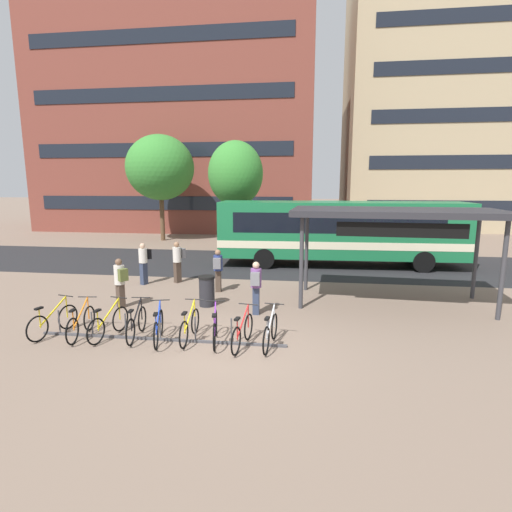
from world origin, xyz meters
TOP-DOWN VIEW (x-y plane):
  - ground at (0.00, 0.00)m, footprint 200.00×200.00m
  - bus_lane_asphalt at (0.00, 10.84)m, footprint 80.00×7.20m
  - city_bus at (3.42, 10.84)m, footprint 12.10×2.97m
  - bike_rack at (-1.99, 0.22)m, footprint 6.71×0.09m
  - parked_bicycle_yellow_0 at (-5.02, 0.20)m, footprint 0.57×1.69m
  - parked_bicycle_orange_1 at (-4.19, 0.17)m, footprint 0.52×1.72m
  - parked_bicycle_yellow_2 at (-3.43, 0.23)m, footprint 0.52×1.71m
  - parked_bicycle_black_3 at (-2.68, 0.32)m, footprint 0.52×1.72m
  - parked_bicycle_blue_4 at (-2.00, 0.15)m, footprint 0.61×1.68m
  - parked_bicycle_yellow_5 at (-1.22, 0.33)m, footprint 0.52×1.72m
  - parked_bicycle_purple_6 at (-0.52, 0.27)m, footprint 0.54×1.70m
  - parked_bicycle_red_7 at (0.24, 0.10)m, footprint 0.52×1.71m
  - parked_bicycle_silver_8 at (0.93, 0.23)m, footprint 0.52×1.72m
  - transit_shelter at (4.66, 4.51)m, footprint 6.96×3.54m
  - commuter_grey_pack_0 at (-1.58, 5.17)m, footprint 0.37×0.54m
  - commuter_black_pack_1 at (-4.85, 5.90)m, footprint 0.48×0.60m
  - commuter_olive_pack_2 at (-4.33, 2.79)m, footprint 0.60×0.56m
  - commuter_grey_pack_3 at (0.22, 2.70)m, footprint 0.35×0.53m
  - commuter_grey_pack_4 at (-3.58, 6.39)m, footprint 0.54×0.60m
  - trash_bin at (-1.55, 3.37)m, footprint 0.55×0.55m
  - street_tree_0 at (-8.80, 18.39)m, footprint 4.77×4.77m
  - street_tree_1 at (-2.71, 14.90)m, footprint 3.32×3.32m
  - building_left_wing at (-10.09, 28.04)m, footprint 23.90×12.04m
  - building_right_wing at (16.91, 32.41)m, footprint 23.64×13.76m

SIDE VIEW (x-z plane):
  - ground at x=0.00m, z-range 0.00..0.00m
  - bus_lane_asphalt at x=0.00m, z-range 0.00..0.01m
  - bike_rack at x=-1.99m, z-range -0.26..0.44m
  - parked_bicycle_yellow_0 at x=-5.02m, z-range -0.11..0.88m
  - parked_bicycle_orange_1 at x=-4.19m, z-range -0.11..0.88m
  - parked_bicycle_yellow_2 at x=-3.43m, z-range -0.11..0.88m
  - parked_bicycle_black_3 at x=-2.68m, z-range -0.11..0.88m
  - parked_bicycle_blue_4 at x=-2.00m, z-range -0.11..0.88m
  - parked_bicycle_yellow_5 at x=-1.22m, z-range -0.11..0.88m
  - parked_bicycle_purple_6 at x=-0.52m, z-range -0.11..0.88m
  - parked_bicycle_red_7 at x=0.24m, z-range -0.11..0.88m
  - parked_bicycle_silver_8 at x=0.93m, z-range -0.11..0.88m
  - trash_bin at x=-1.55m, z-range 0.00..1.03m
  - commuter_grey_pack_0 at x=-1.58m, z-range 0.12..1.76m
  - commuter_olive_pack_2 at x=-4.33m, z-range 0.12..1.78m
  - commuter_grey_pack_3 at x=0.22m, z-range 0.13..1.82m
  - commuter_black_pack_1 at x=-4.85m, z-range 0.14..1.85m
  - commuter_grey_pack_4 at x=-3.58m, z-range 0.13..1.85m
  - city_bus at x=3.42m, z-range 0.18..3.38m
  - transit_shelter at x=4.66m, z-range 1.43..4.67m
  - street_tree_1 at x=-2.71m, z-range 1.34..7.97m
  - street_tree_0 at x=-8.80m, z-range 1.44..8.92m
  - building_left_wing at x=-10.09m, z-range 0.00..21.00m
  - building_right_wing at x=16.91m, z-range 0.00..25.29m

